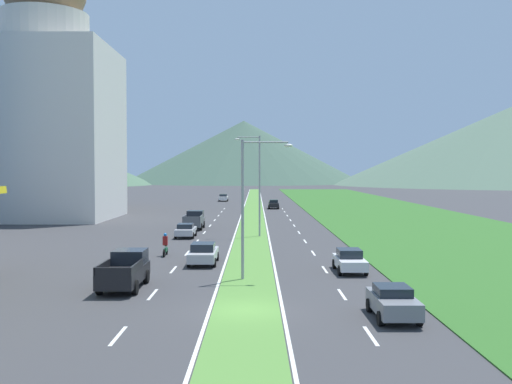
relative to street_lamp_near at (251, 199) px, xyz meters
name	(u,v)px	position (x,y,z in m)	size (l,w,h in m)	color
ground_plane	(249,311)	(-0.03, -7.91, -4.98)	(600.00, 600.00, 0.00)	#38383A
grass_median	(256,215)	(-0.03, 52.09, -4.95)	(3.20, 240.00, 0.06)	#518438
grass_verge_right	(393,215)	(20.57, 52.09, -4.95)	(24.00, 240.00, 0.06)	#2D6023
lane_dash_left_2	(121,336)	(-5.13, -12.12, -4.97)	(0.16, 2.80, 0.01)	silver
lane_dash_left_3	(155,294)	(-5.13, -4.22, -4.97)	(0.16, 2.80, 0.01)	silver
lane_dash_left_4	(176,270)	(-5.13, 3.68, -4.97)	(0.16, 2.80, 0.01)	silver
lane_dash_left_5	(190,253)	(-5.13, 11.57, -4.97)	(0.16, 2.80, 0.01)	silver
lane_dash_left_6	(200,241)	(-5.13, 19.47, -4.97)	(0.16, 2.80, 0.01)	silver
lane_dash_left_7	(207,232)	(-5.13, 27.37, -4.97)	(0.16, 2.80, 0.01)	silver
lane_dash_left_8	(213,226)	(-5.13, 35.26, -4.97)	(0.16, 2.80, 0.01)	silver
lane_dash_left_9	(217,220)	(-5.13, 43.16, -4.97)	(0.16, 2.80, 0.01)	silver
lane_dash_left_10	(221,216)	(-5.13, 51.06, -4.97)	(0.16, 2.80, 0.01)	silver
lane_dash_left_11	(224,212)	(-5.13, 58.95, -4.97)	(0.16, 2.80, 0.01)	silver
lane_dash_left_12	(227,209)	(-5.13, 66.85, -4.97)	(0.16, 2.80, 0.01)	silver
lane_dash_right_2	(374,336)	(5.07, -12.12, -4.97)	(0.16, 2.80, 0.01)	silver
lane_dash_right_3	(345,295)	(5.07, -4.22, -4.97)	(0.16, 2.80, 0.01)	silver
lane_dash_right_4	(328,270)	(5.07, 3.68, -4.97)	(0.16, 2.80, 0.01)	silver
lane_dash_right_5	(316,253)	(5.07, 11.57, -4.97)	(0.16, 2.80, 0.01)	silver
lane_dash_right_6	(308,241)	(5.07, 19.47, -4.97)	(0.16, 2.80, 0.01)	silver
lane_dash_right_7	(302,232)	(5.07, 27.37, -4.97)	(0.16, 2.80, 0.01)	silver
lane_dash_right_8	(297,226)	(5.07, 35.26, -4.97)	(0.16, 2.80, 0.01)	silver
lane_dash_right_9	(293,220)	(5.07, 43.16, -4.97)	(0.16, 2.80, 0.01)	silver
lane_dash_right_10	(290,216)	(5.07, 51.06, -4.97)	(0.16, 2.80, 0.01)	silver
lane_dash_right_11	(287,212)	(5.07, 58.95, -4.97)	(0.16, 2.80, 0.01)	silver
lane_dash_right_12	(285,209)	(5.07, 66.85, -4.97)	(0.16, 2.80, 0.01)	silver
edge_line_median_left	(244,215)	(-1.78, 52.09, -4.97)	(0.16, 240.00, 0.01)	silver
edge_line_median_right	(267,215)	(1.72, 52.09, -4.97)	(0.16, 240.00, 0.01)	silver
domed_building	(49,106)	(-28.59, 45.81, 10.59)	(18.23, 18.23, 37.20)	silver
midrise_colored	(64,135)	(-33.97, 67.74, 7.91)	(16.76, 16.76, 25.78)	#9E9384
hill_far_left	(14,153)	(-113.56, 236.87, 9.72)	(131.62, 131.62, 29.40)	#47664C
hill_far_center	(247,152)	(-6.24, 284.90, 11.95)	(129.65, 129.65, 33.85)	#3D5647
street_lamp_near	(251,199)	(0.00, 0.00, 0.00)	(3.14, 0.28, 8.54)	#99999E
street_lamp_mid	(260,180)	(0.56, 23.38, 0.79)	(2.60, 0.28, 10.18)	#99999E
car_0	(226,198)	(-6.67, 91.93, -4.19)	(2.00, 4.71, 1.55)	silver
car_1	(276,204)	(3.53, 67.09, -4.19)	(1.87, 4.27, 1.56)	black
car_2	(206,253)	(-3.33, 6.18, -4.21)	(2.00, 4.80, 1.51)	#B2B2B7
car_3	(396,302)	(6.62, -9.32, -4.22)	(1.89, 4.00, 1.46)	slate
car_4	(352,260)	(6.61, 2.87, -4.22)	(1.88, 4.30, 1.49)	silver
car_5	(189,230)	(-6.58, 22.77, -4.26)	(1.90, 4.28, 1.39)	#B2B2B7
pickup_truck_0	(197,220)	(-6.65, 31.43, -3.99)	(2.18, 5.40, 2.00)	#515459
pickup_truck_1	(128,270)	(-7.01, -2.33, -3.99)	(2.18, 5.40, 2.00)	black
motorcycle_rider	(168,246)	(-6.65, 10.05, -4.23)	(0.36, 2.00, 1.80)	black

